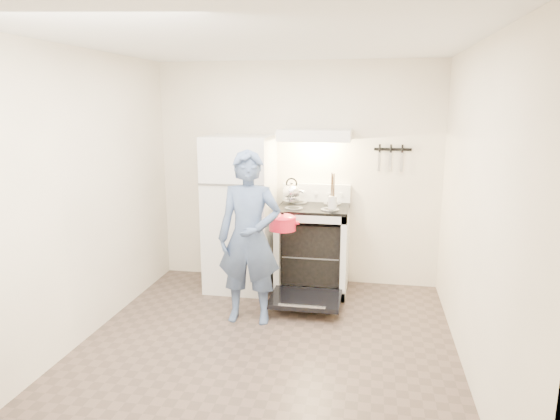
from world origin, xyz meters
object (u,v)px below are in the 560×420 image
object	(u,v)px
stove_body	(313,250)
person	(249,238)
refrigerator	(240,213)
tea_kettle	(292,191)
dutch_oven	(282,224)

from	to	relation	value
stove_body	person	bearing A→B (deg)	-118.85
stove_body	person	xyz separation A→B (m)	(-0.49, -0.90, 0.35)
refrigerator	person	bearing A→B (deg)	-69.98
stove_body	tea_kettle	bearing A→B (deg)	158.25
stove_body	tea_kettle	size ratio (longest dim) A/B	3.21
tea_kettle	person	world-z (taller)	person
tea_kettle	person	bearing A→B (deg)	-103.33
stove_body	dutch_oven	bearing A→B (deg)	-112.99
stove_body	person	world-z (taller)	person
refrigerator	person	world-z (taller)	refrigerator
stove_body	person	distance (m)	1.08
dutch_oven	person	bearing A→B (deg)	-127.48
refrigerator	stove_body	distance (m)	0.90
refrigerator	tea_kettle	distance (m)	0.62
refrigerator	tea_kettle	xyz separation A→B (m)	(0.55, 0.13, 0.24)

